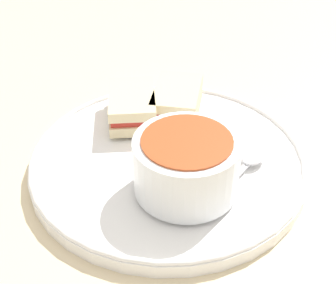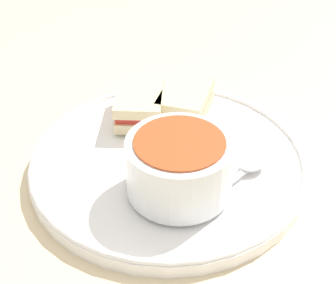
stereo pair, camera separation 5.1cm
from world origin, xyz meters
name	(u,v)px [view 2 (the right image)]	position (x,y,z in m)	size (l,w,h in m)	color
ground_plane	(168,167)	(0.00, 0.00, 0.00)	(2.40, 2.40, 0.00)	beige
plate	(168,160)	(0.00, 0.00, 0.01)	(0.31, 0.31, 0.02)	white
soup_bowl	(179,165)	(-0.04, 0.04, 0.05)	(0.11, 0.11, 0.06)	white
spoon	(249,166)	(-0.09, -0.03, 0.02)	(0.03, 0.11, 0.01)	silver
sandwich_half_near	(186,101)	(0.03, -0.08, 0.04)	(0.08, 0.10, 0.03)	beige
sandwich_half_far	(140,104)	(0.07, -0.05, 0.04)	(0.09, 0.10, 0.03)	beige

